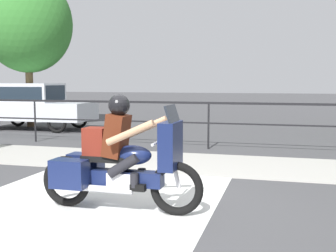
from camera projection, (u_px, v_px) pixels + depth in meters
The scene contains 7 objects.
ground_plane at pixel (141, 209), 5.78m from camera, with size 120.00×120.00×0.00m, color #424244.
sidewalk_band at pixel (192, 163), 9.04m from camera, with size 44.00×2.40×0.01m, color #A8A59E.
crosswalk_band at pixel (79, 208), 5.80m from camera, with size 3.63×6.00×0.01m, color silver.
fence_railing at pixel (209, 112), 10.86m from camera, with size 36.00×0.05×1.23m.
motorcycle at pixel (118, 161), 5.65m from camera, with size 2.31×0.76×1.58m.
parked_car at pixel (33, 103), 15.37m from camera, with size 4.25×1.72×1.69m.
tree_behind_car at pixel (27, 24), 16.00m from camera, with size 3.39×3.39×5.81m.
Camera 1 is at (1.84, -5.33, 1.75)m, focal length 45.00 mm.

